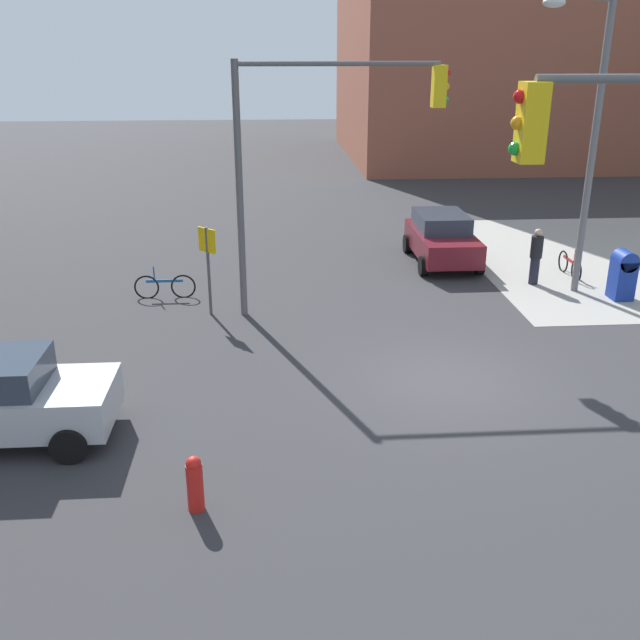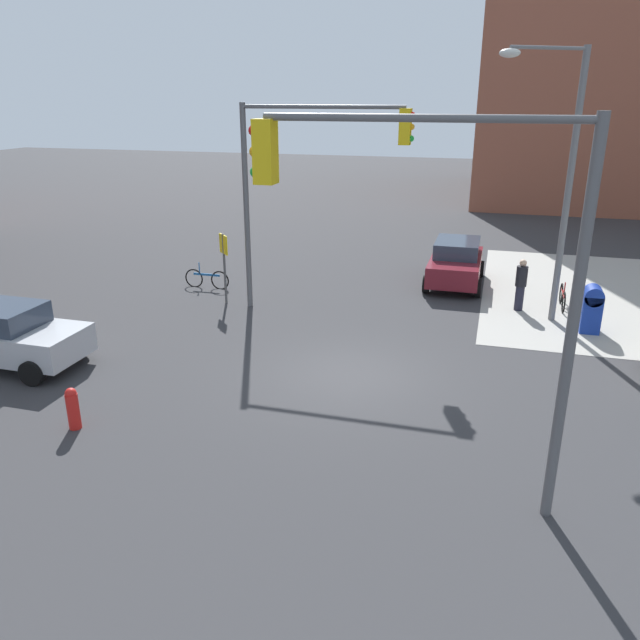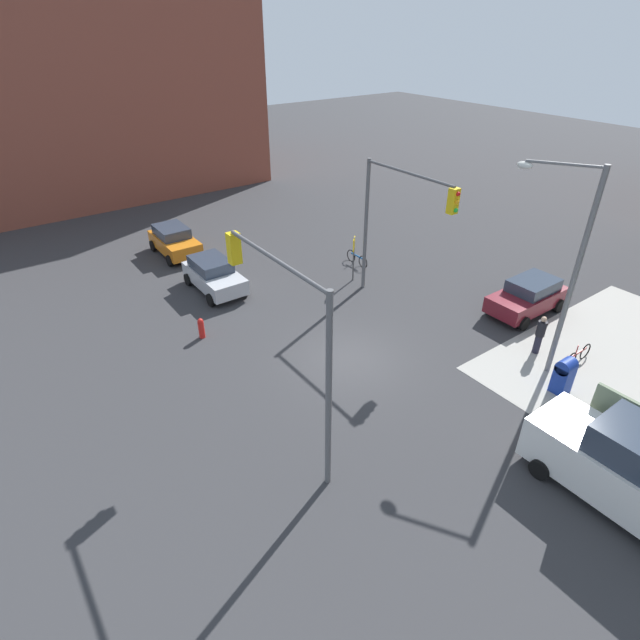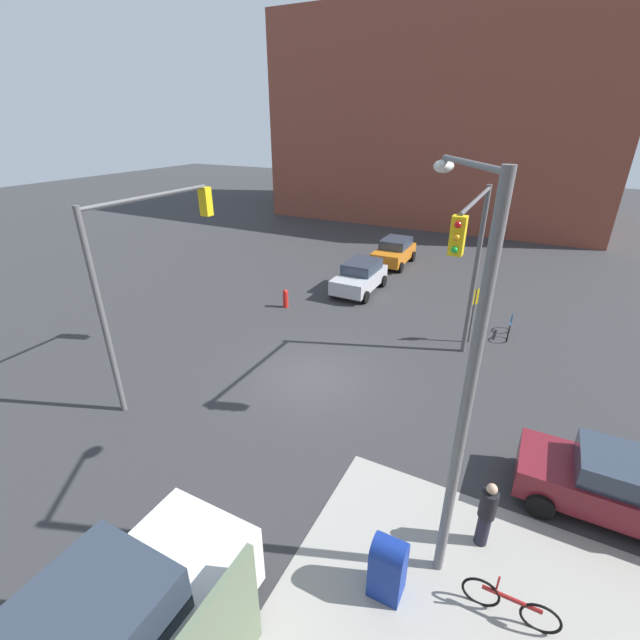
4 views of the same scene
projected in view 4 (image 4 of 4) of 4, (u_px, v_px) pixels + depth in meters
ground_plane at (312, 377)px, 15.59m from camera, size 120.00×120.00×0.00m
building_brick_west at (447, 120)px, 39.02m from camera, size 16.00×28.00×16.73m
traffic_signal_nw_corner at (471, 253)px, 13.73m from camera, size 5.35×0.36×6.50m
traffic_signal_se_corner at (148, 256)px, 13.47m from camera, size 5.25×0.36×6.50m
street_lamp_corner at (463, 366)px, 7.33m from camera, size 2.41×1.56×8.00m
warning_sign_two_way at (474, 306)px, 17.33m from camera, size 0.48×0.48×2.40m
mailbox_blue at (388, 566)px, 8.21m from camera, size 0.56×0.64×1.43m
fire_hydrant at (286, 298)px, 21.14m from camera, size 0.26×0.26×0.94m
sedan_orange at (394, 251)px, 27.27m from camera, size 3.83×2.02×1.62m
sedan_silver at (360, 276)px, 22.97m from camera, size 3.92×2.02×1.62m
hatchback_maroon at (615, 484)px, 9.93m from camera, size 2.02×3.99×1.62m
pedestrian_crossing at (486, 513)px, 9.14m from camera, size 0.36×0.36×1.72m
bicycle_leaning_on_fence at (510, 604)px, 7.96m from camera, size 0.05×1.75×0.97m
bicycle_at_crosswalk at (510, 328)px, 18.41m from camera, size 1.75×0.05×0.97m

